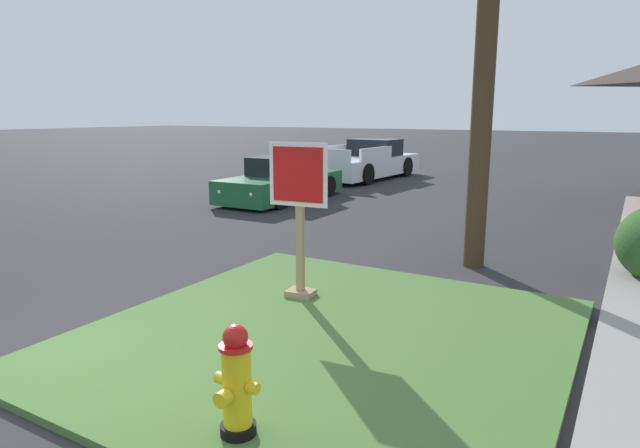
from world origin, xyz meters
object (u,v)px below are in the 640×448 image
object	(u,v)px
stop_sign	(299,221)
parked_sedan_green	(282,181)
manhole_cover	(224,293)
pickup_truck_white	(367,162)
fire_hydrant	(236,384)

from	to	relation	value
stop_sign	parked_sedan_green	world-z (taller)	stop_sign
manhole_cover	parked_sedan_green	size ratio (longest dim) A/B	0.16
stop_sign	manhole_cover	world-z (taller)	stop_sign
pickup_truck_white	fire_hydrant	bearing A→B (deg)	-67.69
parked_sedan_green	fire_hydrant	bearing A→B (deg)	-57.48
stop_sign	pickup_truck_white	bearing A→B (deg)	111.96
stop_sign	manhole_cover	bearing A→B (deg)	-167.67
manhole_cover	stop_sign	bearing A→B (deg)	12.33
stop_sign	parked_sedan_green	bearing A→B (deg)	125.65
parked_sedan_green	stop_sign	bearing A→B (deg)	-54.35
manhole_cover	pickup_truck_white	size ratio (longest dim) A/B	0.13
fire_hydrant	pickup_truck_white	distance (m)	17.40
parked_sedan_green	pickup_truck_white	xyz separation A→B (m)	(-0.19, 6.03, 0.08)
manhole_cover	parked_sedan_green	world-z (taller)	parked_sedan_green
fire_hydrant	pickup_truck_white	bearing A→B (deg)	112.31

